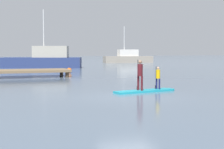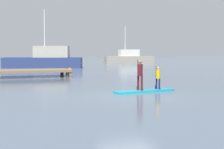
# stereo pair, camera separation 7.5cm
# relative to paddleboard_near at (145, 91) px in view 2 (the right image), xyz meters

# --- Properties ---
(ground_plane) EXTENTS (240.00, 240.00, 0.00)m
(ground_plane) POSITION_rel_paddleboard_near_xyz_m (-1.50, -1.43, -0.05)
(ground_plane) COLOR slate
(paddleboard_near) EXTENTS (3.41, 1.26, 0.10)m
(paddleboard_near) POSITION_rel_paddleboard_near_xyz_m (0.00, 0.00, 0.00)
(paddleboard_near) COLOR #1E9EB2
(paddleboard_near) RESTS_ON ground
(paddler_adult) EXTENTS (0.31, 0.48, 1.52)m
(paddler_adult) POSITION_rel_paddleboard_near_xyz_m (-0.31, -0.05, 0.91)
(paddler_adult) COLOR #4C1419
(paddler_adult) RESTS_ON paddleboard_near
(paddler_child_solo) EXTENTS (0.24, 0.40, 1.17)m
(paddler_child_solo) POSITION_rel_paddleboard_near_xyz_m (0.79, 0.15, 0.70)
(paddler_child_solo) COLOR #19194C
(paddler_child_solo) RESTS_ON paddleboard_near
(fishing_boat_white_large) EXTENTS (9.67, 5.37, 7.03)m
(fishing_boat_white_large) POSITION_rel_paddleboard_near_xyz_m (-1.27, 26.20, 0.96)
(fishing_boat_white_large) COLOR navy
(fishing_boat_white_large) RESTS_ON ground
(trawler_grey_distant) EXTENTS (8.61, 2.57, 6.23)m
(trawler_grey_distant) POSITION_rel_paddleboard_near_xyz_m (14.87, 39.01, 0.81)
(trawler_grey_distant) COLOR #9E9384
(trawler_grey_distant) RESTS_ON ground
(mooring_buoy_near) EXTENTS (0.47, 0.47, 0.47)m
(mooring_buoy_near) POSITION_rel_paddleboard_near_xyz_m (-0.41, 16.03, 0.19)
(mooring_buoy_near) COLOR orange
(mooring_buoy_near) RESTS_ON ground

